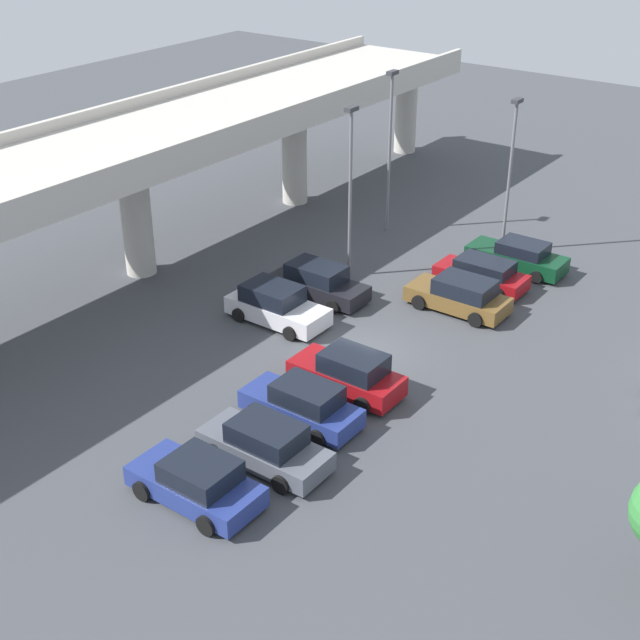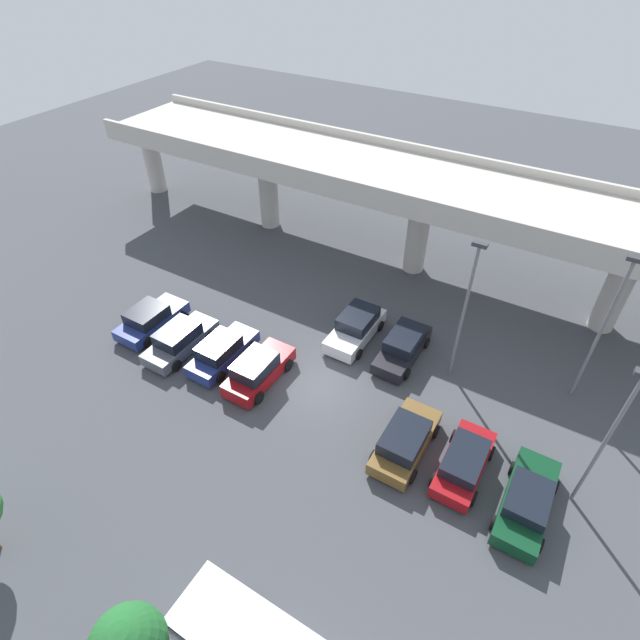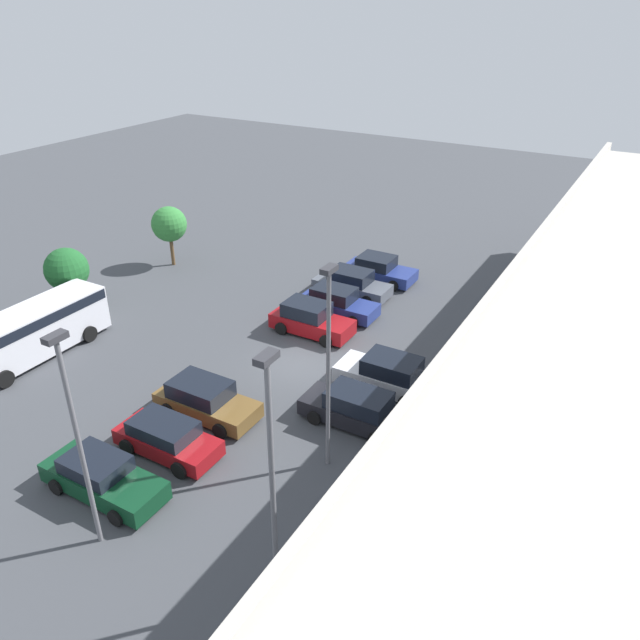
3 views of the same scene
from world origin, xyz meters
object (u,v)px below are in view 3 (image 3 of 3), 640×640
object	(u,v)px
parked_car_0	(379,270)
tree_front_centre	(67,270)
parked_car_6	(205,400)
lamp_post_mid_lot	(272,470)
tree_front_left	(169,224)
parked_car_3	(310,319)
parked_car_4	(387,374)
lamp_post_by_overpass	(328,357)
parked_car_8	(102,477)
lamp_post_near_aisle	(76,429)
parked_car_5	(356,409)
shuttle_bus	(30,330)
parked_car_1	(352,284)
parked_car_7	(167,438)
parked_car_2	(337,302)

from	to	relation	value
parked_car_0	tree_front_centre	distance (m)	18.61
parked_car_6	lamp_post_mid_lot	world-z (taller)	lamp_post_mid_lot
lamp_post_mid_lot	tree_front_left	bearing A→B (deg)	-131.75
tree_front_centre	parked_car_3	bearing A→B (deg)	110.26
parked_car_4	lamp_post_by_overpass	size ratio (longest dim) A/B	0.55
parked_car_8	lamp_post_near_aisle	size ratio (longest dim) A/B	0.62
parked_car_5	shuttle_bus	xyz separation A→B (m)	(3.19, -16.61, 0.76)
parked_car_4	lamp_post_near_aisle	world-z (taller)	lamp_post_near_aisle
lamp_post_mid_lot	tree_front_left	distance (m)	27.85
parked_car_1	parked_car_4	size ratio (longest dim) A/B	1.01
parked_car_7	shuttle_bus	world-z (taller)	shuttle_bus
lamp_post_by_overpass	tree_front_centre	xyz separation A→B (m)	(-3.98, -19.00, -2.15)
parked_car_1	parked_car_2	xyz separation A→B (m)	(2.73, 0.48, 0.00)
parked_car_1	parked_car_7	xyz separation A→B (m)	(16.79, 0.45, -0.04)
parked_car_8	parked_car_0	bearing A→B (deg)	88.66
lamp_post_mid_lot	lamp_post_by_overpass	xyz separation A→B (m)	(-6.13, -1.70, -0.16)
parked_car_2	parked_car_6	size ratio (longest dim) A/B	0.98
parked_car_5	lamp_post_near_aisle	bearing A→B (deg)	65.89
parked_car_6	shuttle_bus	xyz separation A→B (m)	(0.50, -10.66, 0.77)
parked_car_2	parked_car_7	size ratio (longest dim) A/B	1.04
parked_car_4	lamp_post_by_overpass	bearing A→B (deg)	91.51
parked_car_1	parked_car_5	world-z (taller)	parked_car_5
parked_car_0	shuttle_bus	distance (m)	20.56
parked_car_0	lamp_post_mid_lot	bearing A→B (deg)	-71.97
parked_car_6	parked_car_7	size ratio (longest dim) A/B	1.06
parked_car_3	parked_car_6	world-z (taller)	parked_car_3
shuttle_bus	parked_car_3	bearing A→B (deg)	-49.76
shuttle_bus	lamp_post_mid_lot	xyz separation A→B (m)	(5.76, 18.53, 3.50)
parked_car_0	parked_car_8	xyz separation A→B (m)	(22.52, -0.53, -0.04)
parked_car_7	parked_car_2	bearing A→B (deg)	89.86
parked_car_5	tree_front_centre	world-z (taller)	tree_front_centre
parked_car_2	parked_car_3	distance (m)	2.65
parked_car_0	parked_car_2	world-z (taller)	parked_car_2
lamp_post_by_overpass	tree_front_left	size ratio (longest dim) A/B	2.06
parked_car_0	parked_car_6	world-z (taller)	parked_car_0
lamp_post_near_aisle	lamp_post_by_overpass	size ratio (longest dim) A/B	0.95
parked_car_3	tree_front_left	xyz separation A→B (m)	(-3.58, -12.99, 2.05)
shuttle_bus	parked_car_1	bearing A→B (deg)	-35.89
parked_car_0	lamp_post_near_aisle	xyz separation A→B (m)	(24.22, 1.10, 3.92)
parked_car_1	parked_car_5	size ratio (longest dim) A/B	1.00
parked_car_2	parked_car_3	xyz separation A→B (m)	(2.65, -0.18, 0.06)
parked_car_0	parked_car_1	bearing A→B (deg)	-99.87
shuttle_bus	lamp_post_near_aisle	distance (m)	14.27
parked_car_3	shuttle_bus	size ratio (longest dim) A/B	0.55
parked_car_1	parked_car_2	bearing A→B (deg)	-80.05
parked_car_1	parked_car_6	xyz separation A→B (m)	(14.03, 0.14, 0.01)
parked_car_1	parked_car_8	world-z (taller)	parked_car_1
tree_front_left	shuttle_bus	bearing A→B (deg)	9.74
parked_car_0	parked_car_7	bearing A→B (deg)	-90.14
parked_car_5	lamp_post_by_overpass	xyz separation A→B (m)	(2.82, 0.22, 4.10)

